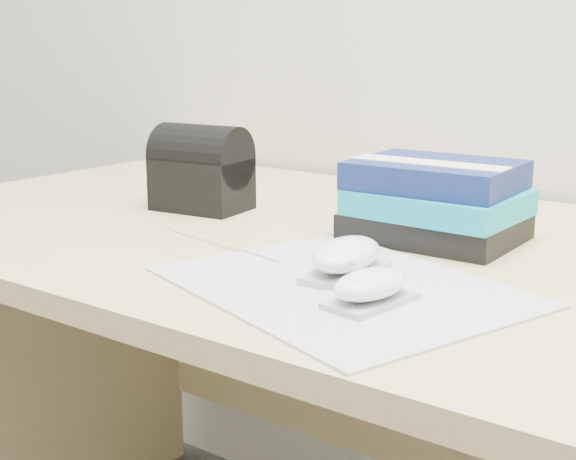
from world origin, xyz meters
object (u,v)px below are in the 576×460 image
Objects in this scene: desk at (405,391)px; mouse_front at (371,287)px; book_stack at (436,201)px; pouch at (201,169)px; mouse_rear at (346,257)px.

mouse_front is at bearing -69.40° from desk.
book_stack is 1.47× the size of pouch.
desk is 0.29m from book_stack.
mouse_rear is 0.42m from pouch.
mouse_rear is 0.56× the size of book_stack.
pouch is at bearing -173.37° from book_stack.
mouse_front is 0.47× the size of book_stack.
pouch is at bearing 151.44° from mouse_front.
pouch is (-0.45, 0.25, 0.04)m from mouse_front.
mouse_rear reaches higher than desk.
mouse_rear is at bearing 136.68° from mouse_front.
book_stack is 0.38m from pouch.
pouch is at bearing -171.35° from desk.
desk is 7.23× the size of book_stack.
book_stack reaches higher than mouse_rear.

